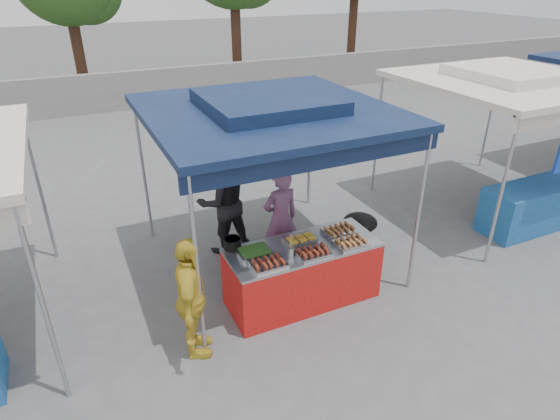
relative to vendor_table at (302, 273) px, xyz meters
name	(u,v)px	position (x,y,z in m)	size (l,w,h in m)	color
ground_plane	(298,295)	(0.00, 0.10, -0.43)	(80.00, 80.00, 0.00)	#505052
back_wall	(143,89)	(0.00, 11.10, 0.17)	(40.00, 0.25, 1.20)	slate
main_canopy	(268,110)	(0.00, 1.07, 1.94)	(3.20, 3.20, 2.57)	#A7A8AE
neighbor_stall_right	(520,130)	(4.50, 0.67, 1.18)	(3.20, 3.20, 2.57)	#A7A8AE
vendor_table	(302,273)	(0.00, 0.00, 0.00)	(2.00, 0.80, 0.85)	#AD1411
food_tray_fl	(268,264)	(-0.59, -0.23, 0.46)	(0.42, 0.30, 0.07)	#B2B3B7
food_tray_fm	(313,253)	(0.02, -0.24, 0.46)	(0.42, 0.30, 0.07)	#B2B3B7
food_tray_fr	(351,243)	(0.57, -0.24, 0.46)	(0.42, 0.30, 0.07)	#B2B3B7
food_tray_bl	(255,252)	(-0.64, 0.09, 0.46)	(0.42, 0.30, 0.07)	#B2B3B7
food_tray_bm	(301,239)	(0.02, 0.11, 0.46)	(0.42, 0.30, 0.07)	#B2B3B7
food_tray_br	(339,231)	(0.61, 0.10, 0.46)	(0.42, 0.30, 0.07)	#B2B3B7
cooking_pot	(232,243)	(-0.84, 0.36, 0.49)	(0.23, 0.23, 0.13)	black
skewer_cup	(291,251)	(-0.24, -0.12, 0.48)	(0.09, 0.09, 0.11)	#A7A8AE
wok_burner	(359,236)	(1.15, 0.39, 0.08)	(0.51, 0.51, 0.86)	black
crate_left	(256,276)	(-0.42, 0.59, -0.29)	(0.44, 0.31, 0.26)	navy
crate_right	(304,265)	(0.31, 0.52, -0.28)	(0.49, 0.34, 0.29)	navy
crate_stacked	(305,248)	(0.31, 0.52, 0.01)	(0.48, 0.34, 0.29)	navy
vendor_woman	(281,219)	(0.12, 0.94, 0.34)	(0.56, 0.37, 1.54)	#7B4E72
helper_man	(223,202)	(-0.51, 1.67, 0.43)	(0.83, 0.64, 1.70)	black
customer_person	(191,300)	(-1.59, -0.35, 0.34)	(0.90, 0.37, 1.53)	gold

